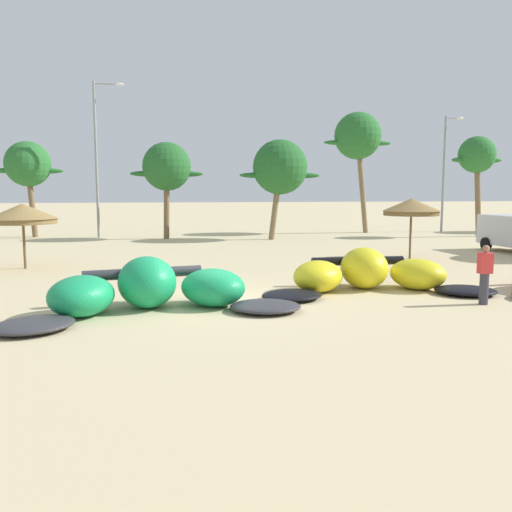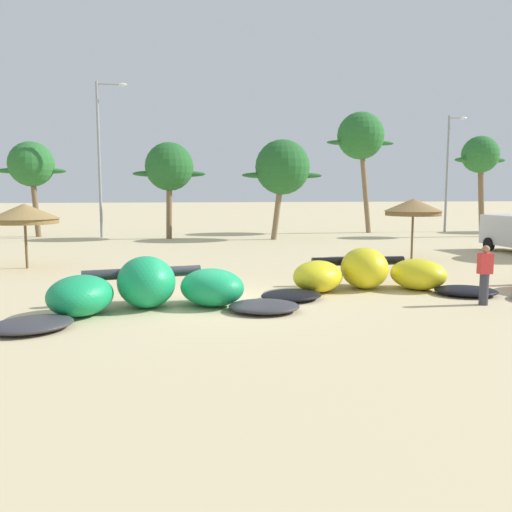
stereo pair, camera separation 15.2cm
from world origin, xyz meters
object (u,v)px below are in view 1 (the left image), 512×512
at_px(person_near_kites, 485,275).
at_px(palm_left, 28,165).
at_px(kite_left, 150,291).
at_px(beach_umbrella_near_palms, 411,207).
at_px(lamppost_east_center, 445,168).
at_px(beach_umbrella_middle, 23,214).
at_px(palm_center_left, 280,168).
at_px(kite_left_of_center, 368,275).
at_px(palm_right_of_gap, 477,157).
at_px(palm_left_of_gap, 167,167).
at_px(palm_center_right, 358,137).
at_px(lamppost_west_center, 98,152).

xyz_separation_m(person_near_kites, palm_left, (-17.22, 24.71, 3.94)).
bearing_deg(kite_left, beach_umbrella_near_palms, 37.63).
bearing_deg(lamppost_east_center, palm_left, 179.53).
bearing_deg(beach_umbrella_middle, lamppost_east_center, 29.97).
xyz_separation_m(person_near_kites, palm_center_left, (-1.22, 20.16, 3.68)).
xyz_separation_m(palm_center_left, lamppost_east_center, (13.64, 4.31, 0.29)).
distance_m(kite_left_of_center, palm_right_of_gap, 23.17).
relative_size(beach_umbrella_near_palms, palm_left_of_gap, 0.44).
distance_m(kite_left_of_center, beach_umbrella_near_palms, 8.77).
distance_m(kite_left_of_center, palm_center_right, 24.15).
relative_size(person_near_kites, palm_center_left, 0.26).
bearing_deg(beach_umbrella_middle, beach_umbrella_near_palms, 1.13).
xyz_separation_m(kite_left, beach_umbrella_near_palms, (11.42, 8.81, 1.83)).
distance_m(beach_umbrella_middle, palm_left_of_gap, 14.00).
xyz_separation_m(kite_left_of_center, beach_umbrella_near_palms, (4.83, 7.09, 1.85)).
bearing_deg(palm_left, lamppost_west_center, -15.34).
relative_size(palm_left_of_gap, palm_right_of_gap, 0.92).
xyz_separation_m(palm_center_left, lamppost_west_center, (-11.34, 3.27, 1.08)).
bearing_deg(kite_left_of_center, palm_center_left, 86.48).
height_order(palm_left, lamppost_east_center, lamppost_east_center).
xyz_separation_m(person_near_kites, palm_left_of_gap, (-8.22, 21.81, 3.73)).
relative_size(palm_left, palm_right_of_gap, 0.95).
distance_m(person_near_kites, palm_left, 30.38).
bearing_deg(palm_left, palm_right_of_gap, -9.20).
bearing_deg(palm_right_of_gap, palm_center_left, 179.13).
height_order(person_near_kites, palm_left_of_gap, palm_left_of_gap).
xyz_separation_m(kite_left, palm_left_of_gap, (0.69, 21.03, 4.02)).
height_order(palm_center_left, palm_right_of_gap, palm_right_of_gap).
bearing_deg(palm_center_left, kite_left, -111.64).
bearing_deg(beach_umbrella_near_palms, palm_center_right, 78.75).
xyz_separation_m(beach_umbrella_middle, palm_center_left, (12.73, 10.90, 2.32)).
bearing_deg(palm_center_right, palm_center_left, -147.41).
relative_size(palm_center_right, lamppost_west_center, 0.87).
xyz_separation_m(palm_left, palm_center_right, (22.69, -0.27, 2.17)).
distance_m(palm_left, palm_left_of_gap, 9.46).
height_order(kite_left, lamppost_west_center, lamppost_west_center).
bearing_deg(palm_right_of_gap, beach_umbrella_middle, -157.72).
height_order(palm_left_of_gap, palm_center_right, palm_center_right).
relative_size(kite_left_of_center, beach_umbrella_near_palms, 2.73).
height_order(palm_right_of_gap, lamppost_west_center, lamppost_west_center).
height_order(person_near_kites, palm_center_right, palm_center_right).
xyz_separation_m(kite_left, palm_center_right, (14.38, 23.65, 6.40)).
distance_m(palm_left, palm_center_left, 16.64).
distance_m(palm_center_right, palm_right_of_gap, 8.19).
xyz_separation_m(kite_left_of_center, beach_umbrella_middle, (-11.64, 6.76, 1.68)).
xyz_separation_m(beach_umbrella_middle, palm_center_right, (19.42, 15.17, 4.74)).
xyz_separation_m(kite_left_of_center, lamppost_west_center, (-10.25, 20.93, 5.09)).
distance_m(kite_left, palm_left, 25.68).
relative_size(kite_left, palm_right_of_gap, 1.14).
relative_size(beach_umbrella_near_palms, person_near_kites, 1.68).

